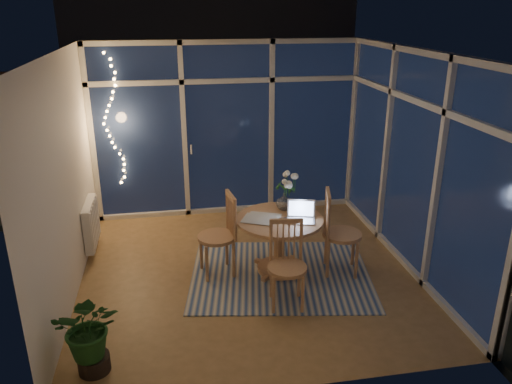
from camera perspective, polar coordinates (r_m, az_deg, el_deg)
floor at (r=6.16m, az=-0.67°, el=-9.12°), size 4.00×4.00×0.00m
ceiling at (r=5.36m, az=-0.79°, el=15.75°), size 4.00×4.00×0.00m
wall_back at (r=7.53m, az=-3.23°, el=7.15°), size 4.00×0.04×2.60m
wall_front at (r=3.82m, az=4.22°, el=-6.90°), size 4.00×0.04×2.60m
wall_left at (r=5.67m, az=-21.08°, el=1.17°), size 0.04×4.00×2.60m
wall_right at (r=6.25m, az=17.70°, el=3.33°), size 0.04×4.00×2.60m
window_wall_back at (r=7.49m, az=-3.19°, el=7.08°), size 4.00×0.10×2.60m
window_wall_right at (r=6.24m, az=17.37°, el=3.32°), size 0.10×4.00×2.60m
radiator at (r=6.81m, az=-18.34°, el=-3.44°), size 0.10×0.70×0.58m
fairy_lights at (r=7.36m, az=-16.13°, el=7.84°), size 0.24×0.10×1.85m
garden_patio at (r=10.82m, az=-2.41°, el=3.94°), size 12.00×6.00×0.10m
garden_fence at (r=11.02m, az=-5.45°, el=9.32°), size 11.00×0.08×1.80m
neighbour_roof at (r=13.85m, az=-5.48°, el=17.08°), size 7.00×3.00×2.20m
garden_shrubs at (r=9.06m, az=-9.26°, el=3.68°), size 0.90×0.90×0.90m
rug at (r=6.10m, az=2.82°, el=-9.38°), size 2.38×2.03×0.01m
dining_table at (r=6.03m, az=2.67°, el=-6.07°), size 1.19×1.19×0.70m
chair_left at (r=5.91m, az=-4.53°, el=-4.93°), size 0.53×0.53×1.02m
chair_right at (r=6.01m, az=9.83°, el=-4.57°), size 0.59×0.59×1.05m
chair_front at (r=5.31m, az=3.59°, el=-8.44°), size 0.50×0.50×0.96m
laptop at (r=5.77m, az=5.18°, el=-2.25°), size 0.39×0.36×0.24m
flower_vase at (r=6.09m, az=3.24°, el=-1.07°), size 0.23×0.23×0.21m
bowl at (r=6.05m, az=5.69°, el=-2.18°), size 0.18×0.18×0.04m
newspapers at (r=5.85m, az=0.64°, el=-3.04°), size 0.45×0.38×0.01m
phone at (r=5.85m, az=3.25°, el=-3.07°), size 0.11×0.06×0.01m
potted_plant at (r=4.71m, az=-18.42°, el=-15.24°), size 0.56×0.49×0.76m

